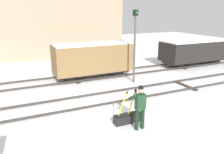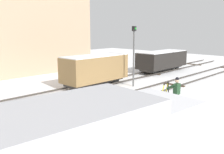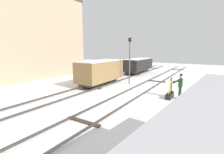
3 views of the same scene
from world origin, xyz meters
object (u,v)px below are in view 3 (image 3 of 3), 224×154
signal_post (130,57)px  switch_lever_frame (170,95)px  rail_worker (180,85)px  freight_car_back_track (138,65)px  freight_car_far_end (100,71)px

signal_post → switch_lever_frame: bearing=-122.1°
switch_lever_frame → rail_worker: bearing=-76.8°
switch_lever_frame → signal_post: size_ratio=0.32×
switch_lever_frame → signal_post: 5.99m
switch_lever_frame → freight_car_back_track: 12.18m
rail_worker → freight_car_back_track: size_ratio=0.30×
rail_worker → freight_car_far_end: (0.72, 7.36, 0.35)m
switch_lever_frame → freight_car_back_track: freight_car_back_track is taller
signal_post → freight_car_back_track: bearing=16.4°
signal_post → freight_car_far_end: signal_post is taller
rail_worker → freight_car_far_end: freight_car_far_end is taller
rail_worker → signal_post: size_ratio=0.40×
signal_post → freight_car_back_track: signal_post is taller
signal_post → freight_car_back_track: 7.65m
freight_car_far_end → freight_car_back_track: (9.23, -0.00, -0.14)m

